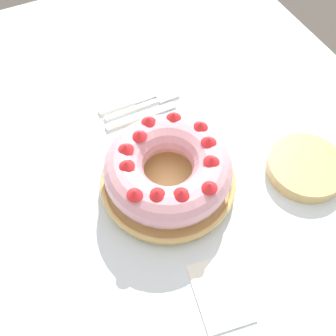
# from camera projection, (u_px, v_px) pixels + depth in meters

# --- Properties ---
(ground_plane) EXTENTS (8.00, 8.00, 0.00)m
(ground_plane) POSITION_uv_depth(u_px,v_px,m) (164.00, 299.00, 1.48)
(ground_plane) COLOR #4C4742
(dining_table) EXTENTS (1.60, 1.24, 0.78)m
(dining_table) POSITION_uv_depth(u_px,v_px,m) (162.00, 212.00, 0.89)
(dining_table) COLOR silver
(dining_table) RESTS_ON ground_plane
(serving_dish) EXTENTS (0.29, 0.29, 0.03)m
(serving_dish) POSITION_uv_depth(u_px,v_px,m) (168.00, 182.00, 0.83)
(serving_dish) COLOR tan
(serving_dish) RESTS_ON dining_table
(bundt_cake) EXTENTS (0.26, 0.26, 0.09)m
(bundt_cake) POSITION_uv_depth(u_px,v_px,m) (168.00, 168.00, 0.79)
(bundt_cake) COLOR #E09EAD
(bundt_cake) RESTS_ON serving_dish
(fork) EXTENTS (0.02, 0.20, 0.01)m
(fork) POSITION_uv_depth(u_px,v_px,m) (148.00, 104.00, 0.97)
(fork) COLOR white
(fork) RESTS_ON dining_table
(serving_knife) EXTENTS (0.02, 0.21, 0.01)m
(serving_knife) POSITION_uv_depth(u_px,v_px,m) (133.00, 102.00, 0.98)
(serving_knife) COLOR white
(serving_knife) RESTS_ON dining_table
(cake_knife) EXTENTS (0.02, 0.18, 0.01)m
(cake_knife) POSITION_uv_depth(u_px,v_px,m) (136.00, 118.00, 0.95)
(cake_knife) COLOR white
(cake_knife) RESTS_ON dining_table
(side_bowl) EXTENTS (0.17, 0.17, 0.03)m
(side_bowl) POSITION_uv_depth(u_px,v_px,m) (306.00, 167.00, 0.85)
(side_bowl) COLOR tan
(side_bowl) RESTS_ON dining_table
(napkin) EXTENTS (0.14, 0.11, 0.00)m
(napkin) POSITION_uv_depth(u_px,v_px,m) (220.00, 293.00, 0.72)
(napkin) COLOR white
(napkin) RESTS_ON dining_table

